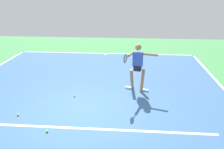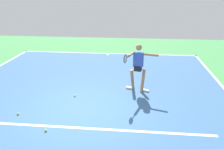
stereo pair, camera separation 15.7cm
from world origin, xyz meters
name	(u,v)px [view 1 (the left image)]	position (x,y,z in m)	size (l,w,h in m)	color
ground_plane	(82,111)	(0.00, 0.00, 0.00)	(22.95, 22.95, 0.00)	#428E4C
court_surface	(82,111)	(0.00, 0.00, 0.00)	(10.07, 13.82, 0.00)	#38608E
court_line_baseline_near	(106,53)	(0.00, -6.86, 0.00)	(10.07, 0.10, 0.01)	white
court_line_service	(75,128)	(0.00, 0.98, 0.00)	(7.55, 0.10, 0.01)	white
court_line_centre_mark	(105,54)	(0.00, -6.66, 0.00)	(0.10, 0.30, 0.01)	white
tennis_player	(137,65)	(-1.70, -1.70, 1.00)	(1.17, 1.18, 1.75)	#9E7051
tennis_ball_centre_court	(18,115)	(1.84, 0.47, 0.03)	(0.07, 0.07, 0.07)	#C6E53D
tennis_ball_by_sideline	(47,131)	(0.69, 1.23, 0.03)	(0.07, 0.07, 0.07)	#C6E53D
tennis_ball_far_corner	(75,96)	(0.46, -0.95, 0.03)	(0.07, 0.07, 0.07)	yellow
tennis_ball_near_service_line	(140,59)	(-1.97, -5.73, 0.03)	(0.07, 0.07, 0.07)	#CCE033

